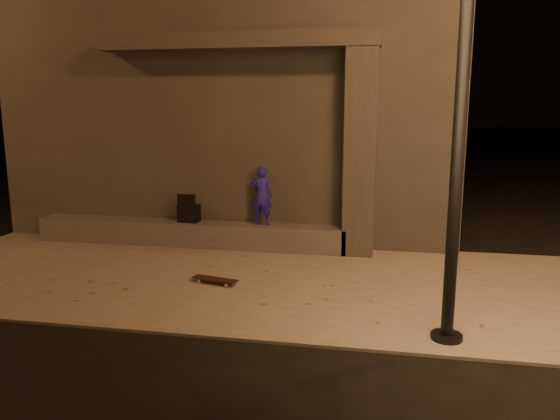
% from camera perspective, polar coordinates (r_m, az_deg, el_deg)
% --- Properties ---
extents(ground, '(120.00, 120.00, 0.00)m').
position_cam_1_polar(ground, '(6.82, -8.39, -12.40)').
color(ground, black).
rests_on(ground, ground).
extents(sidewalk, '(11.00, 4.40, 0.04)m').
position_cam_1_polar(sidewalk, '(8.60, -3.99, -7.13)').
color(sidewalk, '#655E58').
rests_on(sidewalk, ground).
extents(building, '(9.00, 5.10, 5.22)m').
position_cam_1_polar(building, '(12.77, -3.33, 10.63)').
color(building, '#3A3734').
rests_on(building, ground).
extents(ledge, '(6.00, 0.55, 0.45)m').
position_cam_1_polar(ledge, '(10.58, -9.45, -2.40)').
color(ledge, '#4D4A46').
rests_on(ledge, sidewalk).
extents(column, '(0.55, 0.55, 3.60)m').
position_cam_1_polar(column, '(9.69, 8.39, 5.85)').
color(column, '#3A3734').
rests_on(column, sidewalk).
extents(canopy, '(5.00, 0.70, 0.28)m').
position_cam_1_polar(canopy, '(10.10, -4.43, 17.17)').
color(canopy, '#3A3734').
rests_on(canopy, column).
extents(skateboarder, '(0.42, 0.30, 1.09)m').
position_cam_1_polar(skateboarder, '(10.03, -1.92, 1.50)').
color(skateboarder, '#251BAF').
rests_on(skateboarder, ledge).
extents(backpack, '(0.39, 0.26, 0.55)m').
position_cam_1_polar(backpack, '(10.49, -9.50, -0.20)').
color(backpack, black).
rests_on(backpack, ledge).
extents(skateboard, '(0.74, 0.35, 0.08)m').
position_cam_1_polar(skateboard, '(8.31, -6.82, -7.22)').
color(skateboard, black).
rests_on(skateboard, sidewalk).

